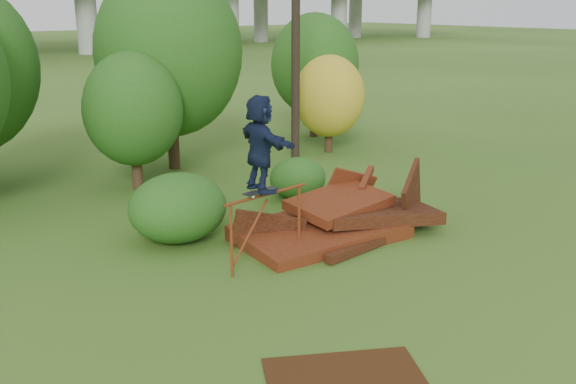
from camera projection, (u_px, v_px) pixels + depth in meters
ground at (383, 285)px, 12.61m from camera, size 240.00×240.00×0.00m
scrap_pile at (340, 221)px, 15.30m from camera, size 5.48×3.01×1.86m
grind_rail at (267, 214)px, 13.30m from camera, size 2.20×0.28×1.58m
skateboard at (261, 191)px, 13.05m from camera, size 0.82×0.29×0.08m
skater at (260, 143)px, 12.77m from camera, size 0.78×1.87×1.96m
flat_plate at (347, 383)px, 9.36m from camera, size 2.85×2.60×0.03m
tree_2 at (133, 109)px, 18.45m from camera, size 2.87×2.87×4.04m
tree_3 at (169, 52)px, 20.40m from camera, size 4.70×4.70×6.53m
tree_4 at (329, 96)px, 23.22m from camera, size 2.58×2.58×3.56m
tree_5 at (315, 65)px, 25.75m from camera, size 3.54×3.54×4.98m
shrub_left at (178, 208)px, 14.78m from camera, size 2.30×2.13×1.60m
shrub_right at (298, 178)px, 18.09m from camera, size 1.64×1.51×1.16m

